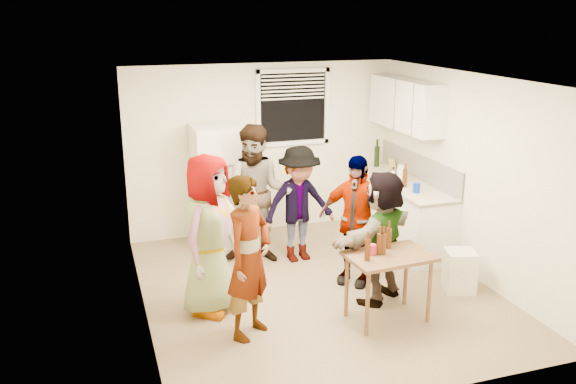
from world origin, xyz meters
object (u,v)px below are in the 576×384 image
object	(u,v)px
guest_grey	(212,309)
trash_bin	(460,271)
refrigerator	(220,186)
red_cup	(372,255)
guest_orange	(379,299)
guest_stripe	(250,333)
guest_back_right	(299,259)
blue_cup	(416,193)
guest_black	(353,282)
wine_bottle	(376,166)
beer_bottle_table	(380,253)
kettle	(393,179)
guest_back_left	(259,260)
beer_bottle_counter	(404,187)
serving_table	(386,319)

from	to	relation	value
guest_grey	trash_bin	bearing A→B (deg)	-57.89
refrigerator	red_cup	bearing A→B (deg)	-69.42
guest_orange	red_cup	bearing A→B (deg)	19.34
guest_stripe	guest_back_right	world-z (taller)	guest_back_right
blue_cup	guest_black	size ratio (longest dim) A/B	0.08
wine_bottle	trash_bin	size ratio (longest dim) A/B	0.64
refrigerator	guest_orange	distance (m)	2.84
beer_bottle_table	guest_stripe	bearing A→B (deg)	176.27
refrigerator	kettle	world-z (taller)	refrigerator
red_cup	guest_grey	xyz separation A→B (m)	(-1.58, 0.75, -0.75)
red_cup	guest_black	xyz separation A→B (m)	(0.23, 0.92, -0.75)
guest_back_right	guest_back_left	bearing A→B (deg)	159.10
guest_grey	guest_orange	size ratio (longest dim) A/B	1.16
red_cup	guest_orange	distance (m)	0.91
beer_bottle_counter	guest_stripe	world-z (taller)	beer_bottle_counter
trash_bin	guest_stripe	size ratio (longest dim) A/B	0.29
beer_bottle_table	guest_back_left	world-z (taller)	beer_bottle_table
guest_grey	beer_bottle_counter	bearing A→B (deg)	-30.60
wine_bottle	red_cup	distance (m)	3.24
guest_back_left	blue_cup	bearing A→B (deg)	5.62
refrigerator	guest_back_right	xyz separation A→B (m)	(0.85, -0.94, -0.85)
guest_back_left	guest_orange	size ratio (longest dim) A/B	1.20
beer_bottle_table	guest_orange	world-z (taller)	beer_bottle_table
serving_table	red_cup	distance (m)	0.77
refrigerator	beer_bottle_counter	world-z (taller)	refrigerator
refrigerator	wine_bottle	xyz separation A→B (m)	(2.50, 0.14, 0.05)
trash_bin	guest_grey	size ratio (longest dim) A/B	0.28
refrigerator	guest_back_left	distance (m)	1.22
guest_stripe	guest_back_right	bearing A→B (deg)	15.53
serving_table	wine_bottle	bearing A→B (deg)	66.35
blue_cup	guest_back_left	distance (m)	2.28
kettle	guest_back_right	bearing A→B (deg)	-163.92
blue_cup	guest_stripe	xyz separation A→B (m)	(-2.63, -1.33, -0.90)
blue_cup	guest_black	world-z (taller)	blue_cup
red_cup	guest_back_left	bearing A→B (deg)	109.73
guest_black	guest_orange	size ratio (longest dim) A/B	1.05
serving_table	guest_grey	xyz separation A→B (m)	(-1.75, 0.80, 0.00)
guest_back_right	guest_orange	distance (m)	1.49
kettle	red_cup	size ratio (longest dim) A/B	2.01
beer_bottle_counter	guest_back_right	xyz separation A→B (m)	(-1.50, 0.08, -0.90)
beer_bottle_table	guest_grey	distance (m)	1.98
guest_black	blue_cup	bearing A→B (deg)	70.76
kettle	guest_black	world-z (taller)	kettle
wine_bottle	serving_table	distance (m)	3.34
serving_table	guest_grey	distance (m)	1.93
red_cup	guest_grey	bearing A→B (deg)	154.66
beer_bottle_table	red_cup	world-z (taller)	beer_bottle_table
wine_bottle	beer_bottle_table	world-z (taller)	wine_bottle
beer_bottle_table	guest_back_right	world-z (taller)	beer_bottle_table
wine_bottle	blue_cup	xyz separation A→B (m)	(-0.13, -1.46, 0.00)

